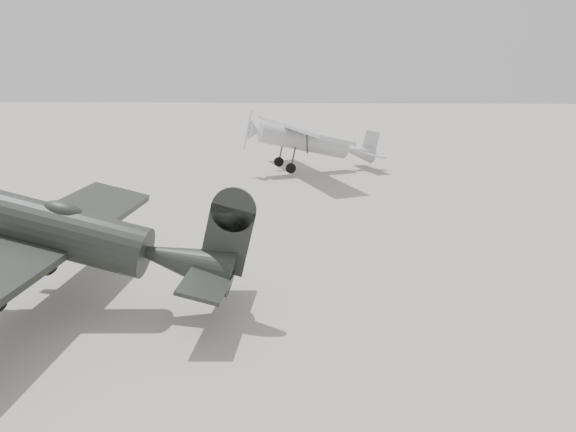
# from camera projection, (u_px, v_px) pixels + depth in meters

# --- Properties ---
(ground) EXTENTS (160.00, 160.00, 0.00)m
(ground) POSITION_uv_depth(u_px,v_px,m) (230.00, 319.00, 13.40)
(ground) COLOR #A59D92
(ground) RESTS_ON ground
(lowwing_monoplane) EXTENTS (7.75, 10.77, 3.49)m
(lowwing_monoplane) POSITION_uv_depth(u_px,v_px,m) (82.00, 238.00, 13.49)
(lowwing_monoplane) COLOR black
(lowwing_monoplane) RESTS_ON ground
(highwing_monoplane) EXTENTS (7.97, 10.91, 3.14)m
(highwing_monoplane) POSITION_uv_depth(u_px,v_px,m) (309.00, 138.00, 31.35)
(highwing_monoplane) COLOR #A0A2A5
(highwing_monoplane) RESTS_ON ground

